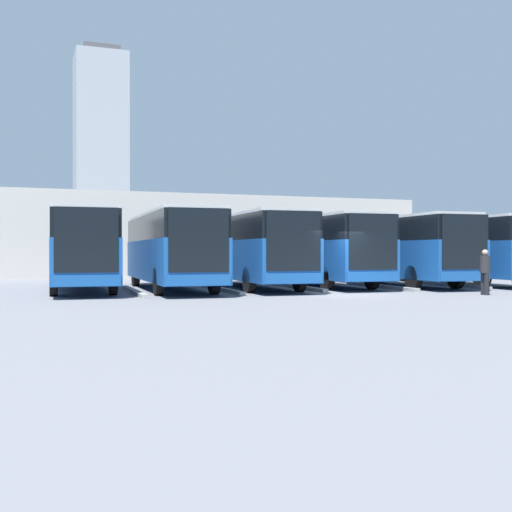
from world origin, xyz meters
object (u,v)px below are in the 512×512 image
Objects in this scene: bus_3 at (250,248)px; bus_4 at (171,247)px; bus_2 at (318,248)px; bus_5 at (80,247)px; pedestrian at (485,271)px; bus_1 at (395,248)px; bus_0 at (457,248)px.

bus_3 is 1.00× the size of bus_4.
bus_5 is (11.40, -0.10, 0.00)m from bus_2.
bus_1 is at bearing -179.61° from pedestrian.
bus_5 is 16.88m from pedestrian.
bus_4 is at bearing 6.59° from bus_3.
pedestrian is (4.40, 7.50, -0.92)m from bus_0.
bus_2 is at bearing -3.90° from bus_0.
bus_3 is at bearing -132.86° from pedestrian.
bus_0 is 19.02m from bus_5.
bus_2 is (3.80, -0.94, 0.00)m from bus_1.
bus_4 is at bearing 168.06° from bus_5.
bus_3 is 3.81m from bus_4.
bus_3 is 6.53× the size of pedestrian.
bus_1 is 3.91m from bus_2.
bus_4 is 1.00× the size of bus_5.
bus_5 is at bearing -2.81° from bus_3.
bus_0 is 6.53× the size of pedestrian.
bus_1 is 6.53× the size of pedestrian.
bus_5 is at bearing -114.96° from pedestrian.
bus_2 is 1.00× the size of bus_5.
bus_2 is at bearing -11.56° from bus_1.
bus_0 reaches higher than pedestrian.
bus_5 is (19.00, -0.92, 0.00)m from bus_0.
bus_3 is at bearing -173.41° from bus_4.
bus_3 is at bearing 1.11° from bus_0.
bus_0 is 7.64m from bus_2.
bus_0 is at bearing -176.00° from bus_1.
bus_0 is at bearing -177.52° from bus_4.
bus_1 is at bearing -178.03° from bus_4.
bus_1 is at bearing 178.42° from bus_5.
bus_4 is at bearing 8.85° from bus_2.
bus_2 and bus_3 have the same top height.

